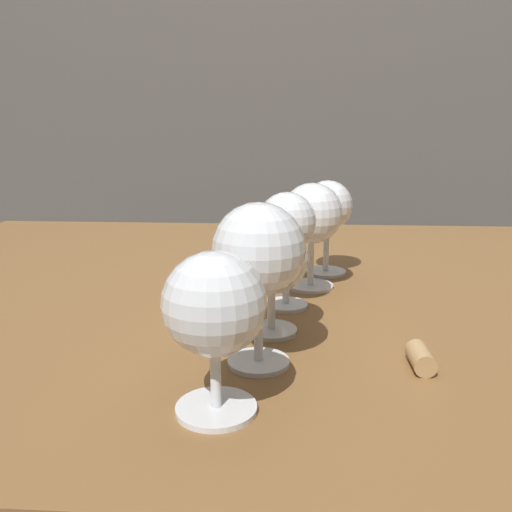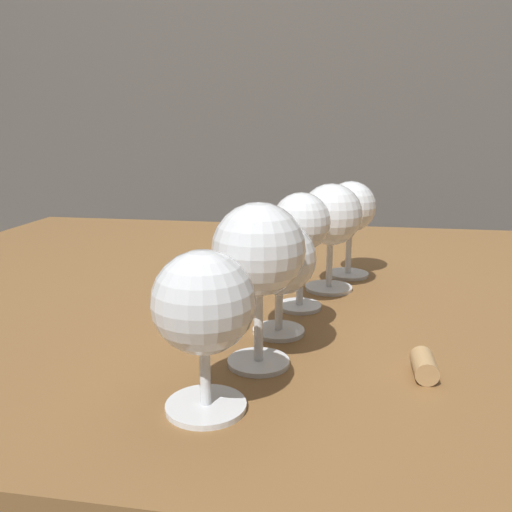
{
  "view_description": "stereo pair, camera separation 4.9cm",
  "coord_description": "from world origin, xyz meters",
  "views": [
    {
      "loc": [
        0.03,
        -0.76,
        0.93
      ],
      "look_at": [
        -0.0,
        -0.28,
        0.81
      ],
      "focal_mm": 36.75,
      "sensor_mm": 36.0,
      "label": 1
    },
    {
      "loc": [
        0.08,
        -0.75,
        0.93
      ],
      "look_at": [
        -0.0,
        -0.28,
        0.81
      ],
      "focal_mm": 36.75,
      "sensor_mm": 36.0,
      "label": 2
    }
  ],
  "objects": [
    {
      "name": "wine_glass_pinot",
      "position": [
        0.03,
        -0.11,
        0.81
      ],
      "size": [
        0.07,
        0.07,
        0.15
      ],
      "color": "white",
      "rests_on": "dining_table"
    },
    {
      "name": "wine_glass_port",
      "position": [
        -0.03,
        -0.37,
        0.79
      ],
      "size": [
        0.08,
        0.08,
        0.14
      ],
      "color": "white",
      "rests_on": "dining_table"
    },
    {
      "name": "wine_glass_white",
      "position": [
        0.06,
        -0.02,
        0.81
      ],
      "size": [
        0.09,
        0.09,
        0.15
      ],
      "color": "white",
      "rests_on": "dining_table"
    },
    {
      "name": "wine_glass_chardonnay",
      "position": [
        0.01,
        -0.2,
        0.79
      ],
      "size": [
        0.08,
        0.08,
        0.13
      ],
      "color": "white",
      "rests_on": "dining_table"
    },
    {
      "name": "cork",
      "position": [
        0.16,
        -0.28,
        0.71
      ],
      "size": [
        0.02,
        0.04,
        0.02
      ],
      "primitive_type": "cylinder",
      "rotation": [
        1.57,
        0.0,
        0.0
      ],
      "color": "tan",
      "rests_on": "dining_table"
    },
    {
      "name": "wine_glass_rose",
      "position": [
        0.09,
        0.06,
        0.81
      ],
      "size": [
        0.08,
        0.08,
        0.15
      ],
      "color": "white",
      "rests_on": "dining_table"
    },
    {
      "name": "dining_table",
      "position": [
        0.0,
        0.0,
        0.63
      ],
      "size": [
        1.36,
        0.98,
        0.7
      ],
      "color": "brown",
      "rests_on": "ground_plane"
    },
    {
      "name": "wine_glass_cabernet",
      "position": [
        -0.0,
        -0.28,
        0.82
      ],
      "size": [
        0.09,
        0.09,
        0.16
      ],
      "color": "white",
      "rests_on": "dining_table"
    },
    {
      "name": "back_wall",
      "position": [
        0.0,
        1.17,
        1.3
      ],
      "size": [
        5.0,
        0.08,
        2.6
      ],
      "primitive_type": "cube",
      "color": "#59544F",
      "rests_on": "ground_plane"
    }
  ]
}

